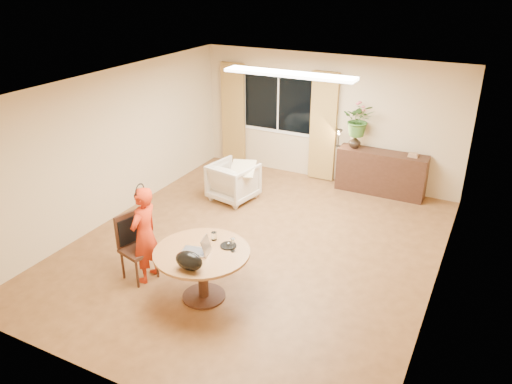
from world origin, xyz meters
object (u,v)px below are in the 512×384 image
dining_table (202,261)px  child (145,235)px  sideboard (381,173)px  dining_chair (138,248)px  armchair (234,181)px

dining_table → child: bearing=178.5°
sideboard → dining_chair: bearing=-117.3°
armchair → sideboard: 2.91m
dining_chair → sideboard: dining_chair is taller
armchair → child: bearing=104.5°
dining_table → armchair: bearing=111.9°
dining_table → sideboard: (1.27, 4.51, -0.14)m
child → sideboard: child is taller
armchair → dining_table: bearing=122.0°
dining_chair → child: child is taller
child → armchair: bearing=-177.6°
dining_table → sideboard: size_ratio=0.74×
child → armchair: 2.95m
child → sideboard: size_ratio=0.83×
dining_chair → sideboard: 5.09m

